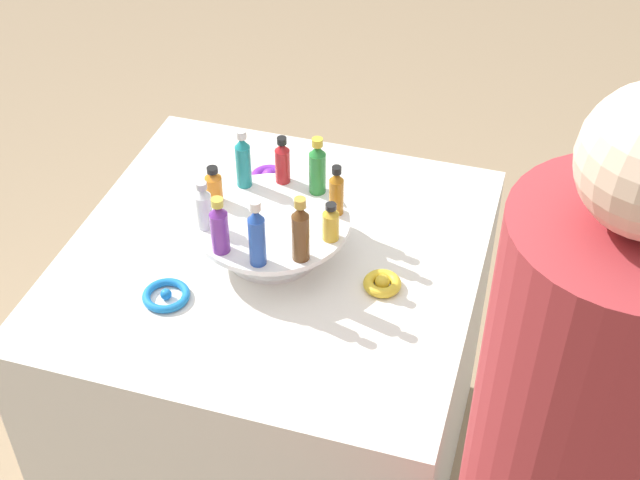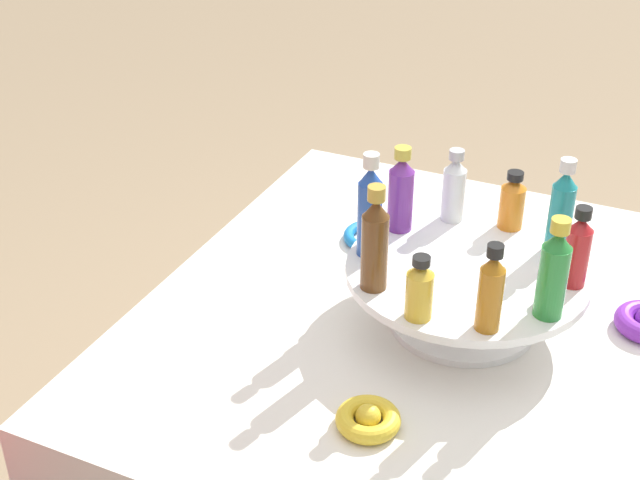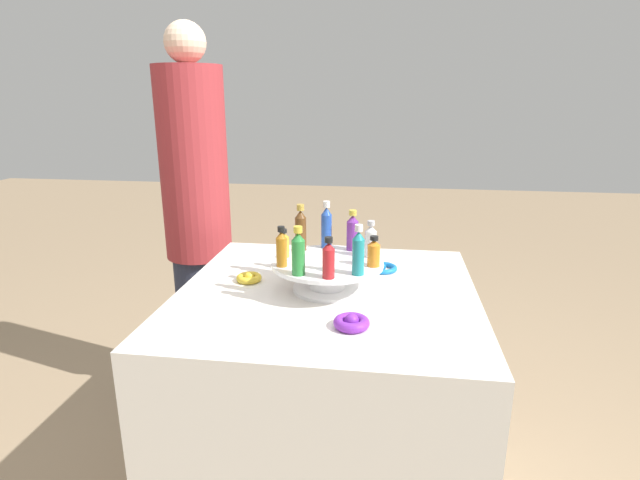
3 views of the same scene
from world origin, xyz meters
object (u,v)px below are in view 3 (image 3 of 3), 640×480
Objects in this scene: bottle_brown at (301,229)px; bottle_green at (298,253)px; bottle_gold at (283,244)px; bottle_amber at (282,248)px; bottle_orange at (374,252)px; ribbon_bow_purple at (352,322)px; bottle_purple at (352,232)px; bottle_teal at (358,252)px; person_figure at (198,224)px; bottle_clear at (371,240)px; ribbon_bow_blue at (382,268)px; bottle_blue at (326,226)px; display_stand at (327,271)px; ribbon_bow_gold at (249,278)px; bottle_red at (329,259)px.

bottle_brown reaches higher than bottle_green.
bottle_gold is at bearing -117.59° from bottle_brown.
bottle_gold is 0.74× the size of bottle_amber.
bottle_orange is 0.96× the size of ribbon_bow_purple.
bottle_purple is 0.22m from bottle_teal.
bottle_orange is 0.05× the size of person_figure.
bottle_clear reaches higher than ribbon_bow_blue.
bottle_orange is 0.79× the size of bottle_clear.
bottle_blue is at bearing 6.57° from person_figure.
bottle_teal reaches higher than bottle_green.
bottle_amber is 1.27× the size of ribbon_bow_purple.
bottle_orange is at bearing -9.59° from display_stand.
bottle_purple is at bearing 62.41° from bottle_green.
ribbon_bow_blue is (0.06, 0.29, -0.14)m from bottle_teal.
ribbon_bow_purple is at bearing -38.99° from ribbon_bow_gold.
bottle_green is 0.08m from bottle_red.
bottle_blue is at bearing 106.60° from ribbon_bow_purple.
bottle_green is (-0.18, -0.18, 0.01)m from bottle_clear.
bottle_clear is at bearing 83.93° from ribbon_bow_purple.
bottle_teal reaches higher than bottle_purple.
bottle_blue is (-0.14, 0.07, 0.02)m from bottle_clear.
person_figure is at bearing 141.61° from bottle_orange.
bottle_orange is 0.96m from person_figure.
bottle_red is (0.11, -0.23, -0.02)m from bottle_brown.
bottle_orange reaches higher than ribbon_bow_purple.
bottle_blue is at bearing 134.41° from bottle_orange.
bottle_brown is 0.72m from person_figure.
ribbon_bow_gold is at bearing -176.74° from bottle_clear.
ribbon_bow_gold is (-0.41, -0.16, 0.00)m from ribbon_bow_blue.
bottle_clear is 1.21× the size of ribbon_bow_purple.
person_figure is (-0.48, 0.55, -0.10)m from bottle_gold.
bottle_purple is 1.31× the size of ribbon_bow_blue.
bottle_gold is at bearing -149.38° from ribbon_bow_blue.
display_stand is at bearing 26.41° from bottle_amber.
ribbon_bow_blue is (0.14, 0.33, -0.13)m from bottle_red.
bottle_purple is 1.14× the size of bottle_red.
bottle_amber is at bearing 170.41° from bottle_teal.
ribbon_bow_purple is (0.34, -0.27, 0.00)m from ribbon_bow_gold.
display_stand is at bearing -0.00° from person_figure.
bottle_brown is at bearing 116.41° from bottle_red.
bottle_green reaches higher than ribbon_bow_blue.
bottle_brown is 1.70× the size of bottle_gold.
bottle_orange is at bearing 44.41° from bottle_red.
bottle_brown is 0.09m from bottle_gold.
bottle_green is 0.24m from ribbon_bow_purple.
bottle_red is at bearing -45.59° from bottle_gold.
ribbon_bow_gold is (-0.19, 0.16, -0.14)m from bottle_green.
bottle_brown is 0.09× the size of person_figure.
bottle_blue reaches higher than ribbon_bow_blue.
bottle_teal reaches higher than ribbon_bow_blue.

